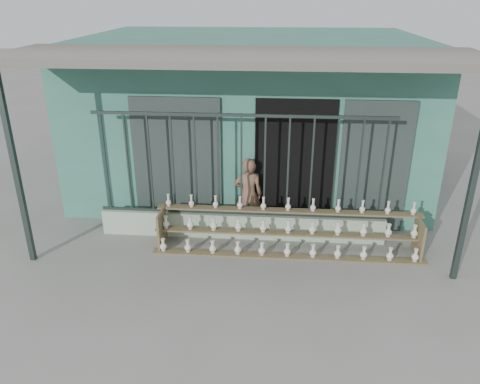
{
  "coord_description": "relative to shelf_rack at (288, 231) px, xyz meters",
  "views": [
    {
      "loc": [
        0.58,
        -6.08,
        4.05
      ],
      "look_at": [
        0.0,
        1.0,
        1.0
      ],
      "focal_mm": 35.0,
      "sensor_mm": 36.0,
      "label": 1
    }
  ],
  "objects": [
    {
      "name": "ground",
      "position": [
        -0.81,
        -0.89,
        -0.36
      ],
      "size": [
        60.0,
        60.0,
        0.0
      ],
      "primitive_type": "plane",
      "color": "slate"
    },
    {
      "name": "workshop_building",
      "position": [
        -0.81,
        3.34,
        1.26
      ],
      "size": [
        7.4,
        6.6,
        3.21
      ],
      "color": "#346E5D",
      "rests_on": "ground"
    },
    {
      "name": "parapet_wall",
      "position": [
        -0.81,
        0.41,
        -0.13
      ],
      "size": [
        5.0,
        0.2,
        0.45
      ],
      "primitive_type": "cube",
      "color": "#A0B69C",
      "rests_on": "ground"
    },
    {
      "name": "elderly_woman",
      "position": [
        -0.71,
        0.72,
        0.33
      ],
      "size": [
        0.53,
        0.36,
        1.38
      ],
      "primitive_type": "imported",
      "rotation": [
        0.0,
        0.0,
        3.2
      ],
      "color": "brown",
      "rests_on": "ground"
    },
    {
      "name": "security_fence",
      "position": [
        -0.81,
        0.41,
        0.99
      ],
      "size": [
        5.0,
        0.04,
        1.8
      ],
      "color": "#283330",
      "rests_on": "parapet_wall"
    },
    {
      "name": "shelf_rack",
      "position": [
        0.0,
        0.0,
        0.0
      ],
      "size": [
        4.5,
        0.68,
        0.85
      ],
      "color": "brown",
      "rests_on": "ground"
    }
  ]
}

